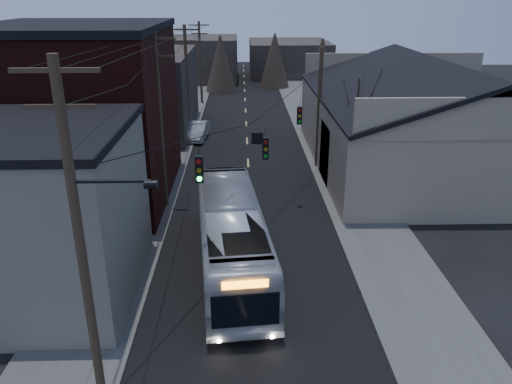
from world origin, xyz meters
TOP-DOWN VIEW (x-y plane):
  - road_surface at (0.00, 30.00)m, footprint 9.00×110.00m
  - sidewalk_left at (-6.50, 30.00)m, footprint 4.00×110.00m
  - sidewalk_right at (6.50, 30.00)m, footprint 4.00×110.00m
  - building_clapboard at (-9.00, 9.00)m, footprint 8.00×8.00m
  - building_brick at (-10.00, 20.00)m, footprint 10.00×12.00m
  - building_left_far at (-9.50, 36.00)m, footprint 9.00×14.00m
  - warehouse at (13.00, 25.00)m, footprint 16.16×20.60m
  - building_far_left at (-6.00, 65.00)m, footprint 10.00×12.00m
  - building_far_right at (7.00, 70.00)m, footprint 12.00×14.00m
  - bare_tree at (6.50, 20.00)m, footprint 0.40×0.40m
  - utility_lines at (-3.11, 24.14)m, footprint 11.24×45.28m
  - bus at (-0.97, 10.69)m, footprint 3.90×11.97m
  - parked_car at (-4.30, 32.74)m, footprint 2.01×4.64m

SIDE VIEW (x-z plane):
  - road_surface at x=0.00m, z-range 0.00..0.02m
  - sidewalk_left at x=-6.50m, z-range 0.00..0.12m
  - sidewalk_right at x=6.50m, z-range 0.00..0.12m
  - parked_car at x=-4.30m, z-range 0.00..1.48m
  - bus at x=-0.97m, z-range 0.00..3.27m
  - building_far_right at x=7.00m, z-range 0.00..5.00m
  - warehouse at x=13.00m, z-range -1.17..6.56m
  - building_far_left at x=-6.00m, z-range 0.00..6.00m
  - building_clapboard at x=-9.00m, z-range 0.00..7.00m
  - building_left_far at x=-9.50m, z-range 0.00..7.00m
  - bare_tree at x=6.50m, z-range 0.00..7.20m
  - utility_lines at x=-3.11m, z-range -0.30..10.20m
  - building_brick at x=-10.00m, z-range 0.00..10.00m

